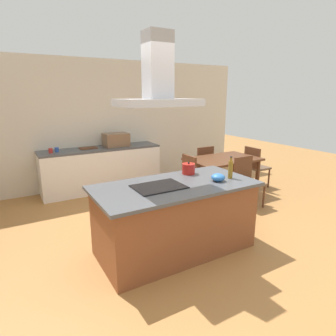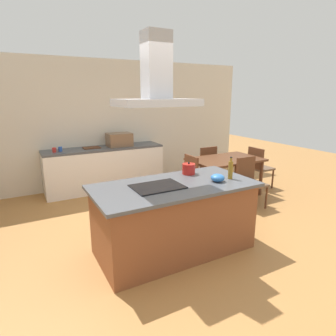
{
  "view_description": "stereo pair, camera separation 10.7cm",
  "coord_description": "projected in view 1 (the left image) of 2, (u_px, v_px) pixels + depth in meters",
  "views": [
    {
      "loc": [
        -1.77,
        -2.85,
        1.98
      ],
      "look_at": [
        0.13,
        0.4,
        1.0
      ],
      "focal_mm": 30.37,
      "sensor_mm": 36.0,
      "label": 1
    },
    {
      "loc": [
        -1.67,
        -2.91,
        1.98
      ],
      "look_at": [
        0.13,
        0.4,
        1.0
      ],
      "focal_mm": 30.37,
      "sensor_mm": 36.0,
      "label": 2
    }
  ],
  "objects": [
    {
      "name": "coffee_mug_blue",
      "position": [
        57.0,
        150.0,
        5.47
      ],
      "size": [
        0.08,
        0.08,
        0.09
      ],
      "primitive_type": "cylinder",
      "color": "#2D56B2",
      "rests_on": "back_counter"
    },
    {
      "name": "dining_table",
      "position": [
        223.0,
        162.0,
        5.65
      ],
      "size": [
        1.4,
        0.9,
        0.75
      ],
      "color": "#59331E",
      "rests_on": "ground"
    },
    {
      "name": "wall_back",
      "position": [
        96.0,
        124.0,
        6.12
      ],
      "size": [
        7.2,
        0.1,
        2.7
      ],
      "primitive_type": "cube",
      "color": "beige",
      "rests_on": "ground"
    },
    {
      "name": "kitchen_island",
      "position": [
        175.0,
        217.0,
        3.63
      ],
      "size": [
        2.03,
        1.02,
        0.9
      ],
      "color": "brown",
      "rests_on": "ground"
    },
    {
      "name": "chair_facing_island",
      "position": [
        247.0,
        178.0,
        5.13
      ],
      "size": [
        0.42,
        0.42,
        0.89
      ],
      "color": "brown",
      "rests_on": "ground"
    },
    {
      "name": "chair_facing_back_wall",
      "position": [
        202.0,
        163.0,
        6.25
      ],
      "size": [
        0.42,
        0.42,
        0.89
      ],
      "color": "brown",
      "rests_on": "ground"
    },
    {
      "name": "chair_at_right_end",
      "position": [
        255.0,
        164.0,
        6.14
      ],
      "size": [
        0.42,
        0.42,
        0.89
      ],
      "color": "brown",
      "rests_on": "ground"
    },
    {
      "name": "range_hood",
      "position": [
        158.0,
        83.0,
        3.1
      ],
      "size": [
        0.9,
        0.55,
        0.78
      ],
      "color": "#ADADB2"
    },
    {
      "name": "countertop_microwave",
      "position": [
        116.0,
        140.0,
        6.03
      ],
      "size": [
        0.5,
        0.38,
        0.28
      ],
      "primitive_type": "cube",
      "color": "brown",
      "rests_on": "back_counter"
    },
    {
      "name": "cutting_board",
      "position": [
        88.0,
        148.0,
        5.82
      ],
      "size": [
        0.34,
        0.24,
        0.02
      ],
      "primitive_type": "cube",
      "color": "#59331E",
      "rests_on": "back_counter"
    },
    {
      "name": "olive_oil_bottle",
      "position": [
        231.0,
        169.0,
        3.73
      ],
      "size": [
        0.06,
        0.06,
        0.3
      ],
      "color": "olive",
      "rests_on": "kitchen_island"
    },
    {
      "name": "ground",
      "position": [
        130.0,
        210.0,
        5.0
      ],
      "size": [
        16.0,
        16.0,
        0.0
      ],
      "primitive_type": "plane",
      "color": "#AD753D"
    },
    {
      "name": "mixing_bowl",
      "position": [
        218.0,
        177.0,
        3.63
      ],
      "size": [
        0.18,
        0.18,
        0.1
      ],
      "primitive_type": "ellipsoid",
      "color": "#2D6BB7",
      "rests_on": "kitchen_island"
    },
    {
      "name": "chair_at_left_end",
      "position": [
        184.0,
        176.0,
        5.24
      ],
      "size": [
        0.42,
        0.42,
        0.89
      ],
      "color": "brown",
      "rests_on": "ground"
    },
    {
      "name": "back_counter",
      "position": [
        102.0,
        169.0,
        6.02
      ],
      "size": [
        2.46,
        0.62,
        0.9
      ],
      "color": "white",
      "rests_on": "ground"
    },
    {
      "name": "coffee_mug_red",
      "position": [
        51.0,
        151.0,
        5.38
      ],
      "size": [
        0.08,
        0.08,
        0.09
      ],
      "primitive_type": "cylinder",
      "color": "red",
      "rests_on": "back_counter"
    },
    {
      "name": "cooktop",
      "position": [
        159.0,
        187.0,
        3.4
      ],
      "size": [
        0.6,
        0.44,
        0.01
      ],
      "primitive_type": "cube",
      "color": "black",
      "rests_on": "kitchen_island"
    },
    {
      "name": "tea_kettle",
      "position": [
        189.0,
        169.0,
        3.96
      ],
      "size": [
        0.23,
        0.18,
        0.17
      ],
      "color": "#B21E19",
      "rests_on": "kitchen_island"
    }
  ]
}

